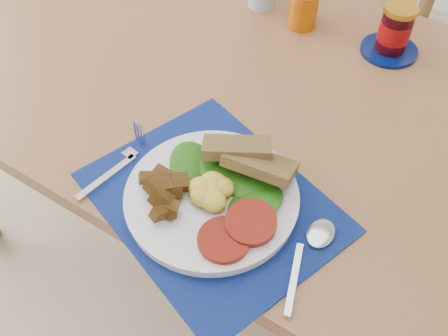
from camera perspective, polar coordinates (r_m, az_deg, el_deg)
name	(u,v)px	position (r m, az deg, el deg)	size (l,w,h in m)	color
ground	(176,284)	(1.65, -5.56, -13.05)	(4.00, 4.00, 0.00)	gray
table	(204,91)	(1.21, -2.29, 8.82)	(1.40, 0.90, 0.75)	brown
placemat	(212,202)	(0.88, -1.40, -3.85)	(0.42, 0.33, 0.00)	#040C32
breakfast_plate	(207,194)	(0.86, -1.91, -2.98)	(0.30, 0.30, 0.07)	silver
fork	(122,162)	(0.95, -11.62, 0.71)	(0.04, 0.19, 0.00)	#B2B5BA
spoon	(313,247)	(0.84, 10.13, -8.85)	(0.05, 0.19, 0.01)	#B2B5BA
juice_glass	(304,8)	(1.26, 9.08, 17.61)	(0.07, 0.07, 0.10)	#BE4F05
jam_on_saucer	(394,33)	(1.22, 18.87, 14.41)	(0.13, 0.13, 0.12)	#04124E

